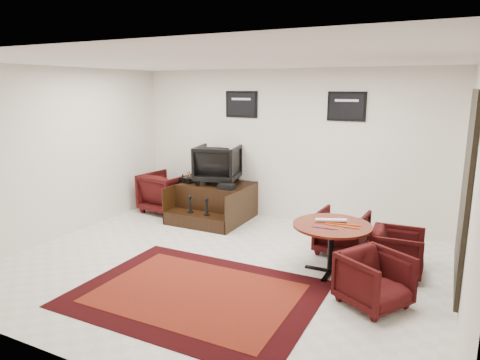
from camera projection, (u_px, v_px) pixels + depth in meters
name	position (u px, v px, depth m)	size (l,w,h in m)	color
ground	(221.00, 266.00, 6.05)	(6.00, 6.00, 0.00)	silver
room_shell	(251.00, 141.00, 5.59)	(6.02, 5.02, 2.81)	white
area_rug	(196.00, 293.00, 5.22)	(2.88, 2.16, 0.01)	black
shine_podium	(215.00, 203.00, 8.17)	(1.31, 1.35, 0.67)	black
shine_chair	(218.00, 162.00, 8.13)	(0.78, 0.73, 0.81)	black
shoes_pair	(190.00, 180.00, 8.24)	(0.29, 0.32, 0.10)	black
polish_kit	(227.00, 187.00, 7.69)	(0.28, 0.19, 0.10)	black
umbrella_black	(175.00, 195.00, 8.36)	(0.30, 0.11, 0.80)	black
umbrella_hooked	(178.00, 193.00, 8.41)	(0.32, 0.12, 0.86)	black
armchair_side	(166.00, 190.00, 8.59)	(0.85, 0.80, 0.88)	black
meeting_table	(332.00, 230.00, 5.71)	(1.04, 1.04, 0.68)	#4A130A
table_chair_back	(342.00, 230.00, 6.47)	(0.70, 0.65, 0.72)	black
table_chair_window	(398.00, 250.00, 5.72)	(0.66, 0.62, 0.68)	black
table_chair_corner	(374.00, 277.00, 4.88)	(0.68, 0.63, 0.70)	black
paper_roll	(331.00, 220.00, 5.79)	(0.05, 0.05, 0.42)	white
table_clutter	(339.00, 226.00, 5.62)	(0.57, 0.33, 0.01)	#DC430C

